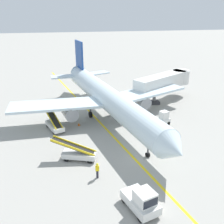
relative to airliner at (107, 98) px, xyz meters
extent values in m
plane|color=#9E9B93|center=(1.94, -12.09, -3.42)|extent=(300.00, 300.00, 0.00)
cube|color=yellow|center=(0.13, -7.09, -3.41)|extent=(19.36, 77.77, 0.01)
cylinder|color=silver|center=(0.13, -0.53, 0.03)|extent=(10.35, 29.92, 3.30)
cone|color=silver|center=(3.99, -16.26, 0.03)|extent=(3.71, 3.10, 3.23)
cone|color=silver|center=(-3.78, 15.40, 0.43)|extent=(3.71, 3.47, 3.14)
cube|color=silver|center=(7.05, 2.71, -0.37)|extent=(13.62, 9.62, 0.36)
cylinder|color=gray|center=(5.69, 1.35, -1.37)|extent=(2.61, 3.56, 1.90)
cube|color=silver|center=(-7.50, -0.86, -0.37)|extent=(13.13, 4.80, 0.36)
cylinder|color=gray|center=(-5.67, -1.44, -1.37)|extent=(2.61, 3.56, 1.90)
cube|color=navy|center=(-3.21, 13.07, 4.08)|extent=(1.23, 3.95, 5.20)
cube|color=silver|center=(-0.20, 13.39, 0.43)|extent=(5.65, 3.97, 0.24)
cube|color=silver|center=(-6.02, 11.96, 0.43)|extent=(5.40, 2.71, 0.24)
cylinder|color=#4C4C51|center=(2.87, -11.70, -1.86)|extent=(0.20, 0.20, 3.12)
cylinder|color=black|center=(2.87, -11.70, -3.14)|extent=(0.47, 0.63, 0.56)
cylinder|color=#4C4C51|center=(1.79, 1.94, -1.86)|extent=(0.20, 0.20, 3.12)
cylinder|color=black|center=(1.79, 1.94, -2.94)|extent=(0.57, 1.02, 0.96)
cylinder|color=#4C4C51|center=(-2.48, 0.89, -1.86)|extent=(0.20, 0.20, 3.12)
cylinder|color=black|center=(-2.48, 0.89, -2.94)|extent=(0.57, 1.02, 0.96)
cube|color=black|center=(3.51, -14.32, 0.38)|extent=(2.96, 1.64, 0.60)
cube|color=silver|center=(10.66, 6.08, 0.18)|extent=(11.55, 8.58, 2.50)
cylinder|color=silver|center=(15.49, 9.11, 0.18)|extent=(3.20, 3.20, 2.50)
cylinder|color=#59595B|center=(9.13, 5.12, -2.24)|extent=(0.56, 0.56, 2.35)
cube|color=#333338|center=(9.13, 5.12, -3.17)|extent=(1.80, 1.40, 0.50)
cube|color=silver|center=(-0.22, -19.59, -2.72)|extent=(2.96, 4.02, 0.80)
cube|color=silver|center=(-0.02, -20.19, -1.77)|extent=(1.96, 2.02, 1.10)
cube|color=black|center=(0.23, -20.92, -1.77)|extent=(1.37, 0.54, 0.77)
cylinder|color=black|center=(0.95, -20.53, -3.12)|extent=(0.40, 0.64, 0.60)
cylinder|color=black|center=(-0.58, -21.05, -3.12)|extent=(0.40, 0.64, 0.60)
cylinder|color=black|center=(0.13, -18.14, -3.12)|extent=(0.40, 0.64, 0.60)
cylinder|color=black|center=(-1.40, -18.66, -3.12)|extent=(0.40, 0.64, 0.60)
cube|color=silver|center=(7.34, -3.73, -2.77)|extent=(2.71, 2.10, 0.70)
cube|color=silver|center=(7.73, -3.58, -1.87)|extent=(1.39, 1.37, 1.10)
cube|color=black|center=(8.20, -3.38, -1.87)|extent=(0.44, 0.93, 0.77)
cylinder|color=black|center=(7.91, -2.91, -3.12)|extent=(0.64, 0.43, 0.60)
cylinder|color=black|center=(8.32, -3.93, -3.12)|extent=(0.64, 0.43, 0.60)
cylinder|color=black|center=(6.35, -3.53, -3.12)|extent=(0.64, 0.43, 0.60)
cylinder|color=black|center=(6.76, -4.56, -3.12)|extent=(0.64, 0.43, 0.60)
cube|color=silver|center=(-4.87, -10.85, -2.82)|extent=(4.08, 2.59, 0.60)
cylinder|color=black|center=(-6.33, -11.05, -3.12)|extent=(0.64, 0.39, 0.60)
cylinder|color=black|center=(-5.94, -9.83, -3.12)|extent=(0.64, 0.39, 0.60)
cylinder|color=black|center=(-3.80, -11.86, -3.12)|extent=(0.64, 0.39, 0.60)
cylinder|color=black|center=(-3.41, -10.65, -3.12)|extent=(0.64, 0.39, 0.60)
cube|color=black|center=(-5.44, -10.66, -1.87)|extent=(5.03, 2.39, 1.76)
cube|color=yellow|center=(-5.58, -11.09, -1.75)|extent=(4.80, 1.61, 1.84)
cube|color=yellow|center=(-5.30, -10.23, -1.75)|extent=(4.80, 1.61, 1.84)
cube|color=silver|center=(-7.78, -2.62, -2.82)|extent=(2.79, 4.09, 0.60)
cylinder|color=black|center=(-8.86, -1.62, -3.12)|extent=(0.42, 0.64, 0.60)
cylinder|color=black|center=(-7.67, -1.15, -3.12)|extent=(0.42, 0.64, 0.60)
cylinder|color=black|center=(-7.89, -4.09, -3.12)|extent=(0.42, 0.64, 0.60)
cylinder|color=black|center=(-6.70, -3.63, -3.12)|extent=(0.42, 0.64, 0.60)
cube|color=black|center=(-8.00, -2.06, -1.87)|extent=(2.66, 4.98, 1.76)
cube|color=yellow|center=(-8.42, -2.23, -1.75)|extent=(1.91, 4.70, 1.84)
cube|color=yellow|center=(-7.58, -1.90, -1.75)|extent=(1.91, 4.70, 1.84)
cylinder|color=#26262D|center=(-3.28, -14.63, -2.99)|extent=(0.24, 0.24, 0.85)
cube|color=yellow|center=(-3.28, -14.63, -2.29)|extent=(0.36, 0.22, 0.56)
sphere|color=beige|center=(-3.28, -14.63, -1.90)|extent=(0.20, 0.20, 0.20)
sphere|color=yellow|center=(-3.28, -14.63, -1.84)|extent=(0.24, 0.24, 0.24)
cylinder|color=#26262D|center=(4.97, -11.06, -2.99)|extent=(0.24, 0.24, 0.85)
cube|color=green|center=(4.97, -11.06, -2.29)|extent=(0.36, 0.22, 0.56)
sphere|color=#9E7051|center=(4.97, -11.06, -1.90)|extent=(0.20, 0.20, 0.20)
sphere|color=yellow|center=(4.97, -11.06, -1.84)|extent=(0.24, 0.24, 0.24)
cone|color=orange|center=(-4.44, -1.78, -3.20)|extent=(0.36, 0.36, 0.44)
cone|color=orange|center=(-5.58, 1.26, -3.20)|extent=(0.36, 0.36, 0.44)
camera|label=1|loc=(-5.65, -36.93, 12.89)|focal=42.56mm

